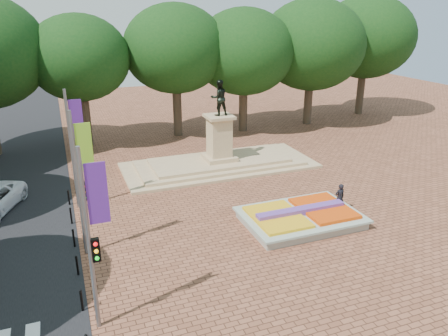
% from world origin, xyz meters
% --- Properties ---
extents(ground, '(90.00, 90.00, 0.00)m').
position_xyz_m(ground, '(0.00, 0.00, 0.00)').
color(ground, brown).
rests_on(ground, ground).
extents(flower_bed, '(6.30, 4.30, 0.91)m').
position_xyz_m(flower_bed, '(1.03, -2.00, 0.38)').
color(flower_bed, gray).
rests_on(flower_bed, ground).
extents(monument, '(14.00, 6.00, 6.40)m').
position_xyz_m(monument, '(0.00, 8.00, 0.88)').
color(monument, tan).
rests_on(monument, ground).
extents(tree_row_back, '(44.80, 8.80, 10.43)m').
position_xyz_m(tree_row_back, '(2.33, 18.00, 6.67)').
color(tree_row_back, '#37281E').
rests_on(tree_row_back, ground).
extents(banner_poles, '(0.88, 11.17, 7.00)m').
position_xyz_m(banner_poles, '(-10.08, -1.31, 3.88)').
color(banner_poles, slate).
rests_on(banner_poles, ground).
extents(bollard_row, '(0.12, 13.12, 0.98)m').
position_xyz_m(bollard_row, '(-10.70, -1.50, 0.53)').
color(bollard_row, black).
rests_on(bollard_row, ground).
extents(pedestrian, '(0.62, 0.41, 1.69)m').
position_xyz_m(pedestrian, '(3.84, -1.47, 0.84)').
color(pedestrian, black).
rests_on(pedestrian, ground).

